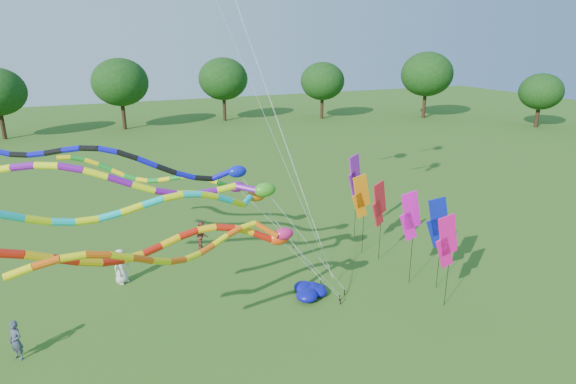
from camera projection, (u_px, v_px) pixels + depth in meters
name	position (u px, v px, depth m)	size (l,w,h in m)	color
ground	(326.00, 342.00, 19.09)	(160.00, 160.00, 0.00)	#285817
tree_ring	(338.00, 201.00, 19.04)	(120.49, 122.74, 9.53)	#382314
tube_kite_red	(190.00, 243.00, 17.05)	(12.97, 2.47, 6.59)	black
tube_kite_orange	(206.00, 245.00, 16.47)	(12.04, 3.93, 6.50)	black
tube_kite_purple	(157.00, 183.00, 18.83)	(14.96, 2.98, 7.87)	black
tube_kite_blue	(141.00, 163.00, 20.41)	(13.82, 4.60, 7.93)	black
tube_kite_cyan	(180.00, 203.00, 18.33)	(13.13, 4.76, 7.42)	black
tube_kite_green	(176.00, 178.00, 25.95)	(11.52, 4.30, 6.18)	black
banner_pole_violet	(355.00, 175.00, 27.75)	(1.11, 0.51, 5.21)	black
banner_pole_orange	(361.00, 197.00, 25.86)	(1.16, 0.10, 4.63)	black
banner_pole_magenta_a	(447.00, 242.00, 20.69)	(1.16, 0.14, 4.43)	black
banner_pole_blue_b	(438.00, 223.00, 22.20)	(1.13, 0.41, 4.64)	black
banner_pole_magenta_b	(410.00, 216.00, 22.55)	(1.16, 0.19, 4.81)	black
banner_pole_red	(379.00, 204.00, 25.05)	(1.12, 0.45, 4.51)	black
blue_nylon_heap	(313.00, 289.00, 22.57)	(1.71, 1.80, 0.56)	#0B0D95
person_a	(121.00, 266.00, 23.47)	(0.87, 0.57, 1.78)	silver
person_b	(16.00, 341.00, 17.88)	(0.58, 0.38, 1.59)	#3D4356
person_c	(202.00, 235.00, 27.29)	(0.81, 0.63, 1.66)	brown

